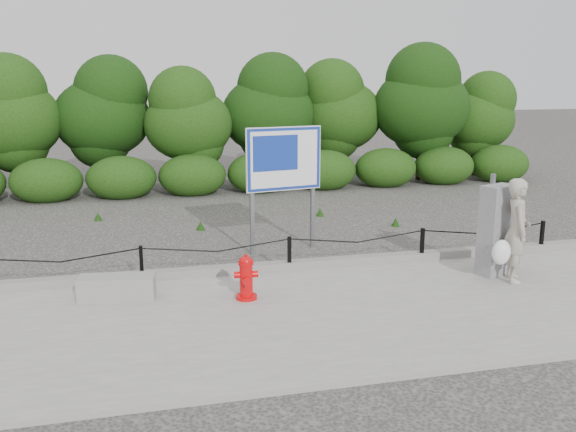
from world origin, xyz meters
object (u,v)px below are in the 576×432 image
Objects in this scene: fire_hydrant at (246,278)px; pedestrian at (516,232)px; concrete_block at (117,287)px; advertising_sign at (283,165)px; utility_cabinet at (496,230)px.

pedestrian is (4.41, -0.20, 0.50)m from fire_hydrant.
advertising_sign is (3.10, 2.18, 1.46)m from concrete_block.
concrete_block is at bearing 156.52° from utility_cabinet.
fire_hydrant is 4.44m from pedestrian.
pedestrian is 0.70× the size of advertising_sign.
concrete_block is 6.25m from utility_cabinet.
advertising_sign reaches higher than utility_cabinet.
fire_hydrant is 0.29× the size of advertising_sign.
advertising_sign is at bearing 70.56° from pedestrian.
utility_cabinet is 4.05m from advertising_sign.
fire_hydrant is 0.41× the size of utility_cabinet.
pedestrian is 1.52× the size of concrete_block.
pedestrian reaches higher than fire_hydrant.
fire_hydrant is at bearing 109.38° from pedestrian.
utility_cabinet reaches higher than fire_hydrant.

